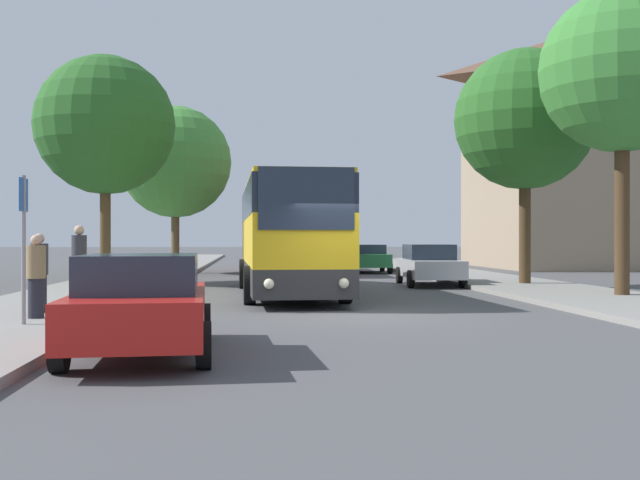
% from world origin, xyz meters
% --- Properties ---
extents(ground_plane, '(300.00, 300.00, 0.00)m').
position_xyz_m(ground_plane, '(0.00, 0.00, 0.00)').
color(ground_plane, '#4C4C4F').
rests_on(ground_plane, ground).
extents(sidewalk_left, '(4.00, 120.00, 0.15)m').
position_xyz_m(sidewalk_left, '(-7.00, 0.00, 0.07)').
color(sidewalk_left, gray).
rests_on(sidewalk_left, ground_plane).
extents(building_right_background, '(15.52, 12.09, 14.85)m').
position_xyz_m(building_right_background, '(19.49, 26.75, 7.43)').
color(building_right_background, gray).
rests_on(building_right_background, ground_plane).
extents(bus_front, '(3.02, 10.82, 3.36)m').
position_xyz_m(bus_front, '(-1.17, 6.21, 1.80)').
color(bus_front, '#2D2D2D').
rests_on(bus_front, ground_plane).
extents(bus_middle, '(3.14, 11.43, 3.31)m').
position_xyz_m(bus_middle, '(-1.00, 21.36, 1.77)').
color(bus_middle, gray).
rests_on(bus_middle, ground_plane).
extents(parked_car_left_curb, '(2.18, 4.47, 1.46)m').
position_xyz_m(parked_car_left_curb, '(-3.83, -5.26, 0.76)').
color(parked_car_left_curb, red).
rests_on(parked_car_left_curb, ground_plane).
extents(parked_car_right_near, '(2.21, 4.72, 1.49)m').
position_xyz_m(parked_car_right_near, '(4.19, 10.47, 0.77)').
color(parked_car_right_near, '#B7B7BC').
rests_on(parked_car_right_near, ground_plane).
extents(parked_car_right_far, '(2.10, 4.27, 1.41)m').
position_xyz_m(parked_car_right_far, '(3.60, 21.10, 0.74)').
color(parked_car_right_far, '#236B38').
rests_on(parked_car_right_far, ground_plane).
extents(bus_stop_sign, '(0.08, 0.45, 2.68)m').
position_xyz_m(bus_stop_sign, '(-6.32, -2.39, 1.81)').
color(bus_stop_sign, gray).
rests_on(bus_stop_sign, sidewalk_left).
extents(pedestrian_waiting_near, '(0.36, 0.36, 1.61)m').
position_xyz_m(pedestrian_waiting_near, '(-6.40, -1.34, 0.96)').
color(pedestrian_waiting_near, '#23232D').
rests_on(pedestrian_waiting_near, sidewalk_left).
extents(pedestrian_waiting_far, '(0.36, 0.36, 1.87)m').
position_xyz_m(pedestrian_waiting_far, '(-6.43, 2.41, 1.10)').
color(pedestrian_waiting_far, '#23232D').
rests_on(pedestrian_waiting_far, sidewalk_left).
extents(pedestrian_walking_back, '(0.36, 0.36, 1.65)m').
position_xyz_m(pedestrian_walking_back, '(-6.66, -0.18, 0.98)').
color(pedestrian_walking_back, '#23232D').
rests_on(pedestrian_walking_back, sidewalk_left).
extents(tree_left_near, '(5.54, 5.54, 8.13)m').
position_xyz_m(tree_left_near, '(-6.03, 21.34, 5.51)').
color(tree_left_near, brown).
rests_on(tree_left_near, sidewalk_left).
extents(tree_left_far, '(5.28, 5.28, 8.51)m').
position_xyz_m(tree_left_far, '(-7.80, 12.82, 6.01)').
color(tree_left_far, '#513D23').
rests_on(tree_left_far, sidewalk_left).
extents(tree_right_near, '(4.50, 4.50, 8.43)m').
position_xyz_m(tree_right_near, '(7.92, 3.50, 6.30)').
color(tree_right_near, '#47331E').
rests_on(tree_right_near, sidewalk_right).
extents(tree_right_mid, '(4.89, 4.89, 8.15)m').
position_xyz_m(tree_right_mid, '(7.24, 9.06, 5.84)').
color(tree_right_mid, '#47331E').
rests_on(tree_right_mid, sidewalk_right).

